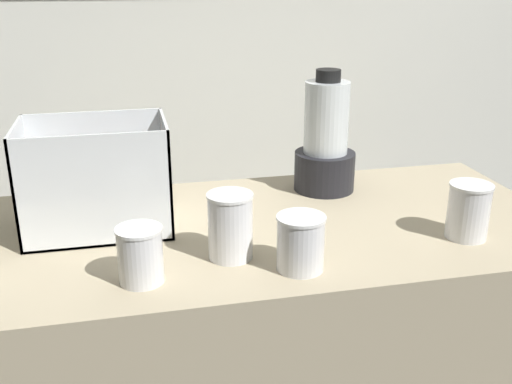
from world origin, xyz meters
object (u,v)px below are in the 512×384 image
object	(u,v)px
carrot_display_bin	(96,196)
juice_cup_beet_left	(141,259)
juice_cup_orange_right	(300,246)
juice_cup_beet_middle	(230,230)
blender_pitcher	(325,144)
juice_cup_beet_far_right	(468,214)

from	to	relation	value
carrot_display_bin	juice_cup_beet_left	distance (m)	0.28
juice_cup_orange_right	juice_cup_beet_middle	bearing A→B (deg)	146.91
carrot_display_bin	juice_cup_beet_left	world-z (taller)	carrot_display_bin
juice_cup_beet_left	juice_cup_beet_middle	xyz separation A→B (m)	(0.18, 0.06, 0.01)
carrot_display_bin	juice_cup_beet_middle	bearing A→B (deg)	-38.48
blender_pitcher	juice_cup_beet_left	world-z (taller)	blender_pitcher
juice_cup_beet_left	juice_cup_beet_middle	bearing A→B (deg)	19.20
juice_cup_beet_middle	carrot_display_bin	bearing A→B (deg)	141.52
juice_cup_orange_right	blender_pitcher	bearing A→B (deg)	65.50
blender_pitcher	juice_cup_beet_far_right	world-z (taller)	blender_pitcher
carrot_display_bin	juice_cup_beet_left	size ratio (longest dim) A/B	2.91
blender_pitcher	juice_cup_beet_left	bearing A→B (deg)	-140.78
juice_cup_beet_far_right	blender_pitcher	bearing A→B (deg)	119.57
blender_pitcher	juice_cup_beet_far_right	size ratio (longest dim) A/B	2.58
blender_pitcher	juice_cup_beet_left	size ratio (longest dim) A/B	2.92
carrot_display_bin	juice_cup_beet_middle	world-z (taller)	carrot_display_bin
juice_cup_beet_left	carrot_display_bin	bearing A→B (deg)	107.04
juice_cup_beet_left	blender_pitcher	bearing A→B (deg)	39.22
juice_cup_orange_right	carrot_display_bin	bearing A→B (deg)	143.15
carrot_display_bin	juice_cup_beet_far_right	world-z (taller)	carrot_display_bin
juice_cup_beet_left	juice_cup_orange_right	xyz separation A→B (m)	(0.30, -0.02, 0.00)
carrot_display_bin	juice_cup_orange_right	xyz separation A→B (m)	(0.38, -0.29, -0.03)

